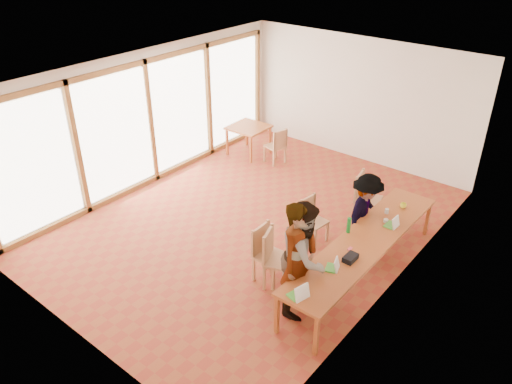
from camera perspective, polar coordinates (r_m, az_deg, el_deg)
ground at (r=10.06m, az=-0.20°, el=-3.46°), size 8.00×8.00×0.00m
wall_back at (r=12.47m, az=11.67°, el=10.28°), size 6.00×0.10×3.00m
wall_front at (r=7.12m, az=-21.15°, el=-6.66°), size 6.00×0.10×3.00m
wall_right at (r=8.00m, az=16.69°, el=-1.62°), size 0.10×8.00×3.00m
window_wall at (r=11.29m, az=-12.06°, el=8.22°), size 0.10×8.00×3.00m
ceiling at (r=8.80m, az=-0.23°, el=13.30°), size 6.00×8.00×0.04m
communal_table at (r=8.43m, az=12.31°, el=-5.71°), size 0.80×4.00×0.75m
side_table at (r=12.66m, az=-0.85°, el=7.17°), size 0.90×0.90×0.75m
chair_near at (r=8.30m, az=1.08°, el=-6.34°), size 0.48×0.48×0.53m
chair_mid at (r=8.15m, az=2.07°, el=-6.93°), size 0.62×0.62×0.55m
chair_far at (r=9.34m, az=6.29°, el=-2.56°), size 0.46×0.46×0.47m
chair_empty at (r=10.08m, az=12.19°, el=0.02°), size 0.56×0.56×0.54m
chair_spare at (r=12.19m, az=2.50°, el=5.63°), size 0.51×0.51×0.48m
person_near at (r=7.47m, az=4.84°, el=-7.82°), size 0.48×0.71×1.91m
person_mid at (r=7.58m, az=5.53°, el=-7.37°), size 0.98×1.10×1.87m
person_far at (r=9.10m, az=12.37°, el=-2.42°), size 0.65×1.03×1.53m
laptop_near at (r=7.12m, az=5.01°, el=-11.50°), size 0.28×0.30×0.22m
laptop_mid at (r=7.67m, az=8.89°, el=-8.39°), size 0.25×0.27×0.19m
laptop_far at (r=8.85m, az=15.40°, el=-3.52°), size 0.20×0.24×0.20m
yellow_mug at (r=9.45m, az=16.48°, el=-1.50°), size 0.15×0.15×0.09m
green_bottle at (r=8.48m, az=10.55°, el=-3.76°), size 0.07×0.07×0.28m
clear_glass at (r=9.20m, az=14.72°, el=-2.12°), size 0.07×0.07×0.09m
condiment_cup at (r=8.95m, az=14.62°, el=-3.19°), size 0.08×0.08×0.06m
pink_phone at (r=8.16m, az=10.68°, el=-6.38°), size 0.05×0.10×0.01m
black_pouch at (r=7.90m, az=10.74°, el=-7.41°), size 0.16×0.26×0.09m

